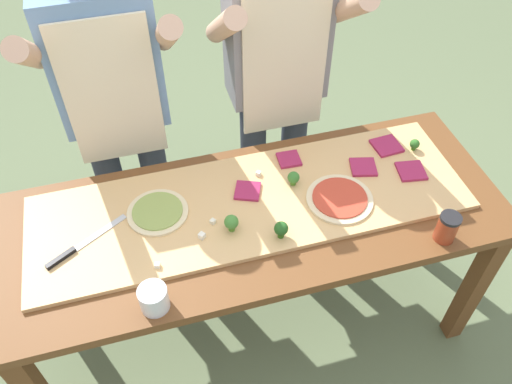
# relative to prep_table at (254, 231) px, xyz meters

# --- Properties ---
(ground_plane) EXTENTS (8.00, 8.00, 0.00)m
(ground_plane) POSITION_rel_prep_table_xyz_m (0.00, 0.00, -0.69)
(ground_plane) COLOR #60704C
(prep_table) EXTENTS (1.87, 0.71, 0.79)m
(prep_table) POSITION_rel_prep_table_xyz_m (0.00, 0.00, 0.00)
(prep_table) COLOR brown
(prep_table) RESTS_ON ground
(cutting_board) EXTENTS (1.62, 0.49, 0.02)m
(cutting_board) POSITION_rel_prep_table_xyz_m (-0.00, 0.05, 0.12)
(cutting_board) COLOR tan
(cutting_board) RESTS_ON prep_table
(chefs_knife) EXTENTS (0.28, 0.18, 0.02)m
(chefs_knife) POSITION_rel_prep_table_xyz_m (-0.63, -0.01, 0.13)
(chefs_knife) COLOR #B7BABF
(chefs_knife) RESTS_ON cutting_board
(pizza_whole_pesto_green) EXTENTS (0.22, 0.22, 0.02)m
(pizza_whole_pesto_green) POSITION_rel_prep_table_xyz_m (-0.34, 0.08, 0.13)
(pizza_whole_pesto_green) COLOR beige
(pizza_whole_pesto_green) RESTS_ON cutting_board
(pizza_whole_tomato_red) EXTENTS (0.25, 0.25, 0.02)m
(pizza_whole_tomato_red) POSITION_rel_prep_table_xyz_m (0.32, -0.04, 0.13)
(pizza_whole_tomato_red) COLOR beige
(pizza_whole_tomato_red) RESTS_ON cutting_board
(pizza_slice_far_left) EXTENTS (0.12, 0.12, 0.01)m
(pizza_slice_far_left) POSITION_rel_prep_table_xyz_m (0.00, 0.09, 0.13)
(pizza_slice_far_left) COLOR #9E234C
(pizza_slice_far_left) RESTS_ON cutting_board
(pizza_slice_near_right) EXTENTS (0.12, 0.12, 0.01)m
(pizza_slice_near_right) POSITION_rel_prep_table_xyz_m (0.64, 0.02, 0.13)
(pizza_slice_near_right) COLOR #9E234C
(pizza_slice_near_right) RESTS_ON cutting_board
(pizza_slice_near_left) EXTENTS (0.09, 0.09, 0.01)m
(pizza_slice_near_left) POSITION_rel_prep_table_xyz_m (0.20, 0.22, 0.13)
(pizza_slice_near_left) COLOR #9E234C
(pizza_slice_near_left) RESTS_ON cutting_board
(pizza_slice_center) EXTENTS (0.11, 0.11, 0.01)m
(pizza_slice_center) POSITION_rel_prep_table_xyz_m (0.61, 0.18, 0.13)
(pizza_slice_center) COLOR #9E234C
(pizza_slice_center) RESTS_ON cutting_board
(pizza_slice_far_right) EXTENTS (0.12, 0.12, 0.01)m
(pizza_slice_far_right) POSITION_rel_prep_table_xyz_m (0.47, 0.09, 0.13)
(pizza_slice_far_right) COLOR #9E234C
(pizza_slice_far_right) RESTS_ON cutting_board
(broccoli_floret_back_right) EXTENTS (0.05, 0.05, 0.07)m
(broccoli_floret_back_right) POSITION_rel_prep_table_xyz_m (0.06, -0.14, 0.17)
(broccoli_floret_back_right) COLOR #2C5915
(broccoli_floret_back_right) RESTS_ON cutting_board
(broccoli_floret_front_right) EXTENTS (0.05, 0.05, 0.07)m
(broccoli_floret_front_right) POSITION_rel_prep_table_xyz_m (-0.10, -0.07, 0.16)
(broccoli_floret_front_right) COLOR #487A23
(broccoli_floret_front_right) RESTS_ON cutting_board
(broccoli_floret_back_mid) EXTENTS (0.05, 0.05, 0.06)m
(broccoli_floret_back_mid) POSITION_rel_prep_table_xyz_m (0.18, 0.09, 0.16)
(broccoli_floret_back_mid) COLOR #3F7220
(broccoli_floret_back_mid) RESTS_ON cutting_board
(broccoli_floret_center_left) EXTENTS (0.04, 0.04, 0.05)m
(broccoli_floret_center_left) POSITION_rel_prep_table_xyz_m (0.71, 0.14, 0.15)
(broccoli_floret_center_left) COLOR #366618
(broccoli_floret_center_left) RESTS_ON cutting_board
(cheese_crumble_a) EXTENTS (0.03, 0.03, 0.02)m
(cheese_crumble_a) POSITION_rel_prep_table_xyz_m (-0.21, -0.07, 0.13)
(cheese_crumble_a) COLOR white
(cheese_crumble_a) RESTS_ON cutting_board
(cheese_crumble_b) EXTENTS (0.02, 0.02, 0.02)m
(cheese_crumble_b) POSITION_rel_prep_table_xyz_m (-0.16, -0.02, 0.13)
(cheese_crumble_b) COLOR silver
(cheese_crumble_b) RESTS_ON cutting_board
(cheese_crumble_c) EXTENTS (0.02, 0.02, 0.02)m
(cheese_crumble_c) POSITION_rel_prep_table_xyz_m (0.06, 0.17, 0.13)
(cheese_crumble_c) COLOR silver
(cheese_crumble_c) RESTS_ON cutting_board
(cheese_crumble_d) EXTENTS (0.02, 0.02, 0.02)m
(cheese_crumble_d) POSITION_rel_prep_table_xyz_m (-0.38, -0.15, 0.13)
(cheese_crumble_d) COLOR white
(cheese_crumble_d) RESTS_ON cutting_board
(flour_cup) EXTENTS (0.09, 0.09, 0.09)m
(flour_cup) POSITION_rel_prep_table_xyz_m (-0.40, -0.29, 0.14)
(flour_cup) COLOR white
(flour_cup) RESTS_ON prep_table
(sauce_jar) EXTENTS (0.07, 0.07, 0.11)m
(sauce_jar) POSITION_rel_prep_table_xyz_m (0.61, -0.29, 0.16)
(sauce_jar) COLOR #99381E
(sauce_jar) RESTS_ON prep_table
(cook_left) EXTENTS (0.54, 0.39, 1.67)m
(cook_left) POSITION_rel_prep_table_xyz_m (-0.42, 0.55, 0.31)
(cook_left) COLOR #333847
(cook_left) RESTS_ON ground
(cook_right) EXTENTS (0.54, 0.39, 1.67)m
(cook_right) POSITION_rel_prep_table_xyz_m (0.25, 0.55, 0.31)
(cook_right) COLOR #333847
(cook_right) RESTS_ON ground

